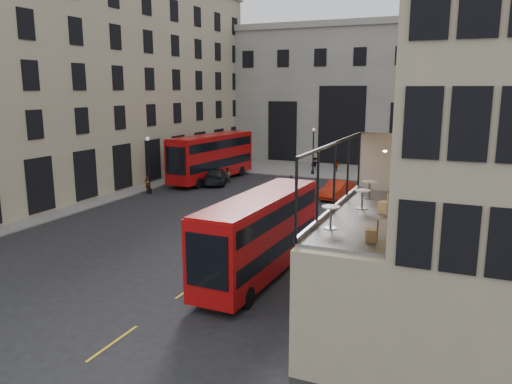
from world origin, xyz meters
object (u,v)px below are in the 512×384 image
at_px(pedestrian_c, 336,166).
at_px(pedestrian_e, 148,183).
at_px(traffic_light_far, 218,156).
at_px(street_lamp_b, 313,154).
at_px(pedestrian_d, 395,173).
at_px(cafe_chair_b, 393,209).
at_px(cyclist, 288,219).
at_px(car_c, 216,176).
at_px(cafe_chair_a, 372,235).
at_px(bicycle, 288,221).
at_px(car_a, 259,194).
at_px(cafe_table_near, 331,214).
at_px(pedestrian_b, 315,164).
at_px(pedestrian_a, 228,176).
at_px(cafe_table_mid, 362,196).
at_px(cafe_chair_c, 385,207).
at_px(street_lamp_a, 149,169).
at_px(bus_far, 212,155).
at_px(cafe_chair_d, 397,194).
at_px(traffic_light_near, 291,195).
at_px(bus_near, 260,232).
at_px(cafe_table_far, 369,187).
at_px(car_b, 337,190).

bearing_deg(pedestrian_c, pedestrian_e, 33.29).
relative_size(traffic_light_far, street_lamp_b, 0.71).
distance_m(pedestrian_d, cafe_chair_b, 34.74).
distance_m(street_lamp_b, cyclist, 23.04).
bearing_deg(traffic_light_far, car_c, -66.34).
relative_size(traffic_light_far, pedestrian_d, 2.35).
bearing_deg(cafe_chair_a, bicycle, 118.20).
height_order(traffic_light_far, pedestrian_e, traffic_light_far).
xyz_separation_m(car_a, cafe_table_near, (11.92, -21.60, 4.48)).
height_order(pedestrian_b, cafe_chair_b, cafe_chair_b).
distance_m(cyclist, pedestrian_b, 25.93).
height_order(cyclist, pedestrian_c, pedestrian_c).
height_order(bicycle, pedestrian_a, pedestrian_a).
height_order(cafe_table_mid, cafe_chair_c, cafe_chair_c).
height_order(street_lamp_b, pedestrian_e, street_lamp_b).
bearing_deg(street_lamp_a, pedestrian_e, 145.36).
xyz_separation_m(bus_far, cafe_chair_a, (22.17, -30.15, 2.10)).
bearing_deg(cafe_chair_a, cafe_chair_d, 91.00).
height_order(traffic_light_far, cafe_chair_d, cafe_chair_d).
bearing_deg(cafe_chair_d, cafe_chair_a, -89.00).
xyz_separation_m(cyclist, cafe_table_near, (6.64, -14.32, 4.38)).
relative_size(traffic_light_near, bus_near, 0.35).
xyz_separation_m(bus_near, cafe_chair_a, (6.79, -6.54, 2.43)).
relative_size(pedestrian_d, cafe_table_mid, 1.96).
bearing_deg(cafe_table_mid, cafe_chair_a, -74.61).
bearing_deg(pedestrian_a, street_lamp_a, -122.31).
xyz_separation_m(car_c, cafe_chair_d, (20.80, -21.54, 4.05)).
xyz_separation_m(bicycle, cafe_chair_b, (8.80, -12.31, 4.46)).
bearing_deg(street_lamp_b, cafe_chair_a, -70.61).
xyz_separation_m(bus_near, pedestrian_b, (-7.10, 34.12, -1.61)).
height_order(bicycle, cafe_chair_d, cafe_chair_d).
distance_m(street_lamp_b, cafe_table_far, 33.41).
xyz_separation_m(cafe_table_mid, cafe_chair_b, (1.36, -0.64, -0.27)).
distance_m(car_c, cafe_chair_c, 32.31).
distance_m(street_lamp_b, cafe_table_near, 38.65).
bearing_deg(cafe_chair_c, cyclist, 125.98).
height_order(bicycle, pedestrian_e, pedestrian_e).
bearing_deg(cafe_chair_a, bus_near, 136.07).
height_order(street_lamp_b, pedestrian_a, street_lamp_b).
relative_size(street_lamp_b, cafe_chair_a, 6.74).
xyz_separation_m(bus_far, pedestrian_b, (8.28, 10.51, -1.94)).
bearing_deg(car_b, cafe_chair_d, -59.24).
xyz_separation_m(car_a, pedestrian_e, (-11.06, -0.58, 0.24)).
bearing_deg(cyclist, cafe_chair_d, -156.08).
xyz_separation_m(cafe_table_near, cafe_chair_b, (1.81, 2.87, -0.28)).
xyz_separation_m(pedestrian_c, cafe_chair_b, (11.36, -36.45, 4.08)).
relative_size(car_b, cafe_chair_b, 5.21).
relative_size(bicycle, cafe_chair_d, 1.98).
bearing_deg(street_lamp_b, bus_near, -78.24).
bearing_deg(cyclist, pedestrian_b, -8.68).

